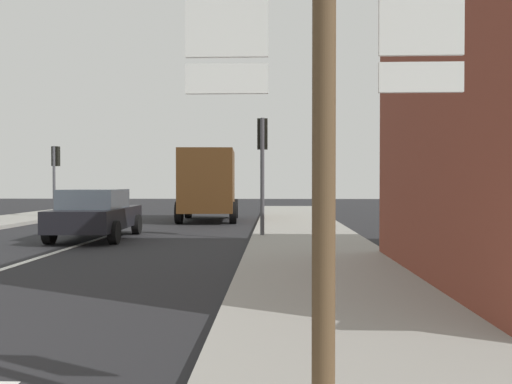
{
  "coord_description": "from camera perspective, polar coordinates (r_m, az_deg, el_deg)",
  "views": [
    {
      "loc": [
        5.19,
        -4.04,
        1.65
      ],
      "look_at": [
        4.57,
        13.25,
        1.35
      ],
      "focal_mm": 36.07,
      "sensor_mm": 36.0,
      "label": 1
    }
  ],
  "objects": [
    {
      "name": "traffic_light_far_left",
      "position": [
        25.25,
        -21.36,
        2.78
      ],
      "size": [
        0.3,
        0.49,
        3.33
      ],
      "color": "#47474C",
      "rests_on": "ground"
    },
    {
      "name": "lane_centre_stripe",
      "position": [
        11.42,
        -25.22,
        -7.38
      ],
      "size": [
        0.16,
        12.0,
        0.01
      ],
      "primitive_type": "cube",
      "color": "silver",
      "rests_on": "ground"
    },
    {
      "name": "ground_plane",
      "position": [
        15.06,
        -18.2,
        -5.35
      ],
      "size": [
        80.0,
        80.0,
        0.0
      ],
      "primitive_type": "plane",
      "color": "#232326"
    },
    {
      "name": "route_sign_post",
      "position": [
        3.1,
        7.5,
        5.81
      ],
      "size": [
        1.66,
        0.14,
        3.2
      ],
      "color": "brown",
      "rests_on": "ground"
    },
    {
      "name": "sedan_far",
      "position": [
        15.86,
        -17.3,
        -2.28
      ],
      "size": [
        2.12,
        4.27,
        1.47
      ],
      "color": "black",
      "rests_on": "ground"
    },
    {
      "name": "traffic_light_near_right",
      "position": [
        15.15,
        0.72,
        4.69
      ],
      "size": [
        0.3,
        0.49,
        3.55
      ],
      "color": "#47474C",
      "rests_on": "ground"
    },
    {
      "name": "delivery_truck",
      "position": [
        22.46,
        -5.28,
        0.98
      ],
      "size": [
        2.72,
        5.11,
        3.05
      ],
      "color": "#4C2D14",
      "rests_on": "ground"
    },
    {
      "name": "sidewalk_right",
      "position": [
        12.18,
        6.42,
        -6.47
      ],
      "size": [
        3.15,
        44.0,
        0.14
      ],
      "primitive_type": "cube",
      "color": "gray",
      "rests_on": "ground"
    }
  ]
}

